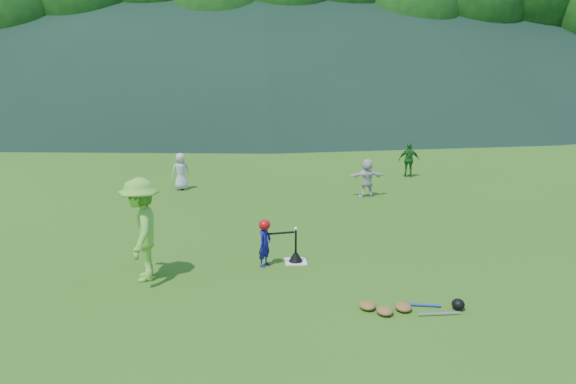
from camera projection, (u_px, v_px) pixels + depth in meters
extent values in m
plane|color=#2F5E15|center=(296.00, 262.00, 11.82)|extent=(120.00, 120.00, 0.00)
cube|color=silver|center=(296.00, 262.00, 11.81)|extent=(0.45, 0.45, 0.02)
sphere|color=white|center=(296.00, 229.00, 11.64)|extent=(0.08, 0.08, 0.08)
imported|color=navy|center=(265.00, 244.00, 11.50)|extent=(0.38, 0.42, 0.97)
imported|color=#6DBE38|center=(141.00, 230.00, 10.70)|extent=(0.84, 1.35, 2.01)
imported|color=#BABABA|center=(181.00, 171.00, 17.91)|extent=(0.68, 0.56, 1.19)
imported|color=#1D611D|center=(409.00, 160.00, 19.76)|extent=(0.75, 0.39, 1.22)
imported|color=silver|center=(367.00, 178.00, 17.07)|extent=(1.11, 0.44, 1.17)
cone|color=black|center=(296.00, 257.00, 11.79)|extent=(0.30, 0.30, 0.18)
cylinder|color=black|center=(296.00, 242.00, 11.71)|extent=(0.04, 0.04, 0.50)
ellipsoid|color=#AE0B10|center=(264.00, 225.00, 11.40)|extent=(0.24, 0.26, 0.22)
cylinder|color=black|center=(279.00, 233.00, 11.47)|extent=(0.62, 0.09, 0.07)
ellipsoid|color=olive|center=(385.00, 311.00, 9.45)|extent=(0.28, 0.34, 0.13)
ellipsoid|color=olive|center=(403.00, 307.00, 9.59)|extent=(0.28, 0.34, 0.13)
ellipsoid|color=olive|center=(367.00, 305.00, 9.65)|extent=(0.28, 0.34, 0.13)
cylinder|color=silver|center=(439.00, 314.00, 9.42)|extent=(0.72, 0.07, 0.06)
cylinder|color=#263FA5|center=(421.00, 305.00, 9.75)|extent=(0.68, 0.18, 0.05)
ellipsoid|color=black|center=(458.00, 304.00, 9.62)|extent=(0.22, 0.24, 0.19)
cube|color=gray|center=(264.00, 107.00, 38.78)|extent=(70.00, 0.03, 1.20)
cube|color=yellow|center=(264.00, 98.00, 38.63)|extent=(70.00, 0.08, 0.08)
cylinder|color=gray|center=(264.00, 107.00, 38.78)|extent=(0.07, 0.07, 1.30)
cylinder|color=#382314|center=(24.00, 90.00, 41.30)|extent=(0.56, 0.56, 3.18)
ellipsoid|color=#164711|center=(16.00, 18.00, 40.08)|extent=(6.92, 6.92, 7.95)
cylinder|color=#382314|center=(95.00, 85.00, 42.99)|extent=(0.56, 0.56, 3.78)
ellipsoid|color=#164711|center=(89.00, 2.00, 41.54)|extent=(8.21, 8.21, 9.44)
cylinder|color=#382314|center=(161.00, 79.00, 44.67)|extent=(0.56, 0.56, 4.38)
cylinder|color=#382314|center=(220.00, 89.00, 42.21)|extent=(0.56, 0.56, 3.22)
ellipsoid|color=#164711|center=(218.00, 18.00, 40.97)|extent=(6.99, 6.99, 8.04)
cylinder|color=#382314|center=(283.00, 84.00, 43.89)|extent=(0.56, 0.56, 3.81)
ellipsoid|color=#164711|center=(282.00, 2.00, 42.43)|extent=(8.28, 8.28, 9.53)
cylinder|color=#382314|center=(341.00, 79.00, 45.57)|extent=(0.56, 0.56, 4.41)
cylinder|color=#382314|center=(408.00, 88.00, 43.11)|extent=(0.56, 0.56, 3.25)
ellipsoid|color=#164711|center=(412.00, 18.00, 41.86)|extent=(7.07, 7.07, 8.13)
cylinder|color=#382314|center=(462.00, 83.00, 44.79)|extent=(0.56, 0.56, 3.85)
ellipsoid|color=#164711|center=(468.00, 2.00, 43.32)|extent=(8.36, 8.36, 9.61)
cylinder|color=#382314|center=(513.00, 78.00, 46.48)|extent=(0.56, 0.56, 4.44)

